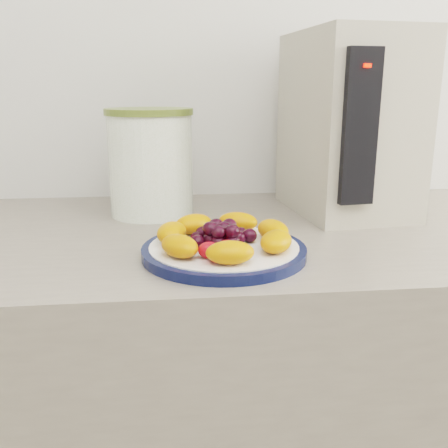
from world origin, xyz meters
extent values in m
cube|color=silver|center=(0.00, 1.51, 1.30)|extent=(3.50, 0.02, 2.60)
cube|color=gray|center=(0.00, 1.20, 0.45)|extent=(3.50, 0.60, 0.90)
cylinder|color=#0D163D|center=(-0.08, 1.05, 0.91)|extent=(0.25, 0.25, 0.01)
cylinder|color=white|center=(-0.08, 1.05, 0.91)|extent=(0.22, 0.22, 0.02)
cylinder|color=#517328|center=(-0.19, 1.32, 1.00)|extent=(0.16, 0.16, 0.19)
cylinder|color=olive|center=(-0.19, 1.32, 1.10)|extent=(0.17, 0.17, 0.01)
cube|color=#B6AE9B|center=(0.19, 1.31, 1.07)|extent=(0.23, 0.30, 0.35)
cube|color=black|center=(0.16, 1.16, 1.08)|extent=(0.06, 0.03, 0.26)
cube|color=#FF0C05|center=(0.16, 1.15, 1.18)|extent=(0.01, 0.01, 0.01)
ellipsoid|color=orange|center=(0.00, 1.07, 0.93)|extent=(0.06, 0.07, 0.03)
ellipsoid|color=orange|center=(-0.05, 1.13, 0.93)|extent=(0.08, 0.06, 0.03)
ellipsoid|color=orange|center=(-0.12, 1.12, 0.93)|extent=(0.08, 0.07, 0.03)
ellipsoid|color=orange|center=(-0.16, 1.07, 0.93)|extent=(0.06, 0.07, 0.03)
ellipsoid|color=orange|center=(-0.15, 1.01, 0.93)|extent=(0.07, 0.08, 0.03)
ellipsoid|color=orange|center=(-0.08, 0.97, 0.93)|extent=(0.07, 0.04, 0.03)
ellipsoid|color=orange|center=(-0.01, 1.01, 0.93)|extent=(0.07, 0.08, 0.03)
ellipsoid|color=black|center=(-0.08, 1.05, 0.93)|extent=(0.02, 0.02, 0.02)
ellipsoid|color=black|center=(-0.06, 1.05, 0.93)|extent=(0.02, 0.02, 0.02)
ellipsoid|color=black|center=(-0.07, 1.07, 0.93)|extent=(0.02, 0.02, 0.02)
ellipsoid|color=black|center=(-0.09, 1.07, 0.93)|extent=(0.02, 0.02, 0.02)
ellipsoid|color=black|center=(-0.10, 1.05, 0.93)|extent=(0.02, 0.02, 0.02)
ellipsoid|color=black|center=(-0.09, 1.03, 0.93)|extent=(0.02, 0.02, 0.02)
ellipsoid|color=black|center=(-0.07, 1.03, 0.93)|extent=(0.02, 0.02, 0.02)
ellipsoid|color=black|center=(-0.04, 1.06, 0.93)|extent=(0.02, 0.02, 0.02)
ellipsoid|color=black|center=(-0.05, 1.08, 0.93)|extent=(0.02, 0.02, 0.02)
ellipsoid|color=black|center=(-0.07, 1.09, 0.93)|extent=(0.02, 0.02, 0.02)
ellipsoid|color=black|center=(-0.09, 1.09, 0.93)|extent=(0.02, 0.02, 0.02)
ellipsoid|color=black|center=(-0.11, 1.08, 0.93)|extent=(0.02, 0.02, 0.02)
ellipsoid|color=black|center=(-0.12, 1.06, 0.93)|extent=(0.02, 0.02, 0.02)
ellipsoid|color=black|center=(-0.12, 1.04, 0.93)|extent=(0.02, 0.02, 0.02)
ellipsoid|color=black|center=(-0.08, 1.05, 0.94)|extent=(0.02, 0.02, 0.02)
ellipsoid|color=black|center=(-0.07, 1.07, 0.94)|extent=(0.02, 0.02, 0.02)
ellipsoid|color=black|center=(-0.09, 1.07, 0.94)|extent=(0.02, 0.02, 0.02)
ellipsoid|color=black|center=(-0.10, 1.05, 0.94)|extent=(0.02, 0.02, 0.02)
ellipsoid|color=black|center=(-0.09, 1.03, 0.94)|extent=(0.02, 0.02, 0.02)
ellipsoid|color=black|center=(-0.07, 1.03, 0.94)|extent=(0.02, 0.02, 0.02)
ellipsoid|color=red|center=(-0.11, 1.00, 0.93)|extent=(0.03, 0.02, 0.02)
ellipsoid|color=red|center=(-0.08, 1.00, 0.93)|extent=(0.04, 0.03, 0.02)
ellipsoid|color=red|center=(-0.10, 0.98, 0.93)|extent=(0.04, 0.04, 0.02)
camera|label=1|loc=(-0.16, 0.34, 1.15)|focal=40.00mm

